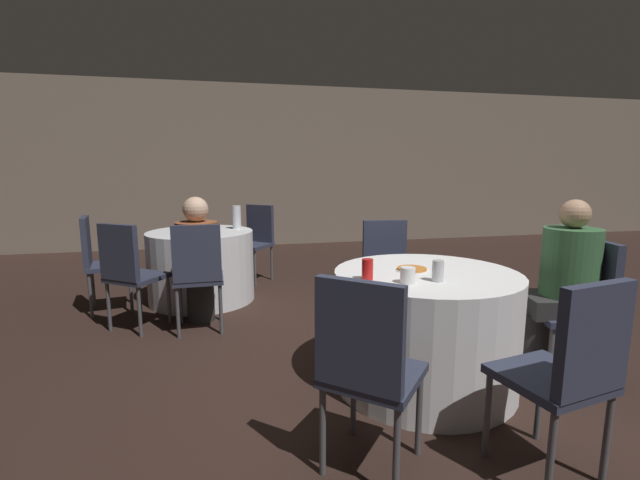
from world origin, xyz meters
TOP-DOWN VIEW (x-y plane):
  - ground_plane at (0.00, 0.00)m, footprint 16.00×16.00m
  - wall_back at (0.00, 5.16)m, footprint 16.00×0.06m
  - table_near at (0.14, -0.15)m, footprint 1.15×1.15m
  - table_far at (-1.33, 1.98)m, footprint 1.07×1.07m
  - chair_near_southwest at (-0.51, -0.90)m, footprint 0.56×0.56m
  - chair_near_north at (0.26, 0.84)m, footprint 0.45×0.45m
  - chair_near_east at (1.11, -0.35)m, footprint 0.48×0.47m
  - chair_near_south at (0.32, -1.12)m, footprint 0.47×0.47m
  - chair_far_south at (-1.31, 1.03)m, footprint 0.41×0.42m
  - chair_far_northeast at (-0.71, 2.70)m, footprint 0.56×0.56m
  - chair_far_west at (-2.26, 1.79)m, footprint 0.47×0.47m
  - chair_far_southwest at (-1.88, 1.20)m, footprint 0.56×0.56m
  - person_floral_shirt at (-1.31, 1.19)m, footprint 0.35×0.51m
  - person_green_jacket at (0.95, -0.32)m, footprint 0.50×0.38m
  - pizza_plate_near at (0.07, -0.09)m, footprint 0.20×0.20m
  - soda_can_red at (-0.28, -0.24)m, footprint 0.07×0.07m
  - soda_can_silver at (0.10, -0.37)m, footprint 0.07×0.07m
  - cup_near at (-0.09, -0.36)m, footprint 0.08×0.08m
  - bottle_far at (-0.95, 2.09)m, footprint 0.09×0.09m
  - cup_far at (-1.44, 1.96)m, footprint 0.07×0.07m

SIDE VIEW (x-z plane):
  - ground_plane at x=0.00m, z-range 0.00..0.00m
  - table_near at x=0.14m, z-range 0.00..0.73m
  - table_far at x=-1.33m, z-range 0.00..0.73m
  - chair_near_southwest at x=-0.51m, z-range 0.09..1.02m
  - chair_near_north at x=0.26m, z-range 0.09..1.02m
  - chair_near_east at x=1.11m, z-range 0.09..1.02m
  - chair_near_south at x=0.32m, z-range 0.09..1.02m
  - chair_far_south at x=-1.31m, z-range 0.09..1.02m
  - chair_far_northeast at x=-0.71m, z-range 0.09..1.02m
  - chair_far_west at x=-2.26m, z-range 0.09..1.02m
  - chair_far_southwest at x=-1.88m, z-range 0.09..1.02m
  - person_floral_shirt at x=-1.31m, z-range 0.02..1.15m
  - person_green_jacket at x=0.95m, z-range 0.01..1.19m
  - pizza_plate_near at x=0.07m, z-range 0.73..0.74m
  - cup_near at x=-0.09m, z-range 0.73..0.82m
  - cup_far at x=-1.44m, z-range 0.73..0.82m
  - soda_can_red at x=-0.28m, z-range 0.73..0.85m
  - soda_can_silver at x=0.10m, z-range 0.73..0.85m
  - bottle_far at x=-0.95m, z-range 0.73..0.97m
  - wall_back at x=0.00m, z-range 0.00..2.80m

